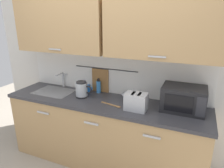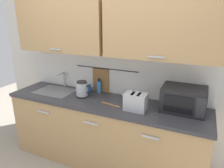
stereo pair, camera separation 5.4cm
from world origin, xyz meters
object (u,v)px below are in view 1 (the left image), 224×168
object	(u,v)px
electric_kettle	(82,90)
mug_near_sink	(88,88)
microwave	(183,98)
mixing_bowl	(130,96)
wooden_spoon	(113,105)
toaster	(136,101)
dish_soap_bottle	(99,86)

from	to	relation	value
electric_kettle	mug_near_sink	world-z (taller)	electric_kettle
microwave	mixing_bowl	size ratio (longest dim) A/B	2.15
electric_kettle	wooden_spoon	size ratio (longest dim) A/B	0.83
microwave	mixing_bowl	distance (m)	0.64
wooden_spoon	electric_kettle	bearing A→B (deg)	168.40
electric_kettle	toaster	world-z (taller)	electric_kettle
wooden_spoon	mixing_bowl	bearing A→B (deg)	65.62
toaster	wooden_spoon	bearing A→B (deg)	-178.50
microwave	wooden_spoon	distance (m)	0.79
wooden_spoon	dish_soap_bottle	bearing A→B (deg)	137.20
microwave	wooden_spoon	bearing A→B (deg)	-164.95
mixing_bowl	wooden_spoon	xyz separation A→B (m)	(-0.12, -0.26, -0.04)
microwave	mixing_bowl	world-z (taller)	microwave
mixing_bowl	wooden_spoon	bearing A→B (deg)	-114.38
mug_near_sink	microwave	bearing A→B (deg)	-4.15
toaster	mug_near_sink	bearing A→B (deg)	159.76
microwave	dish_soap_bottle	size ratio (longest dim) A/B	2.35
dish_soap_bottle	mixing_bowl	bearing A→B (deg)	-7.98
dish_soap_bottle	mug_near_sink	world-z (taller)	dish_soap_bottle
dish_soap_bottle	toaster	size ratio (longest dim) A/B	0.77
electric_kettle	mixing_bowl	xyz separation A→B (m)	(0.59, 0.16, -0.06)
dish_soap_bottle	mixing_bowl	xyz separation A→B (m)	(0.47, -0.07, -0.04)
mug_near_sink	toaster	size ratio (longest dim) A/B	0.47
dish_soap_bottle	wooden_spoon	xyz separation A→B (m)	(0.35, -0.33, -0.08)
electric_kettle	wooden_spoon	world-z (taller)	electric_kettle
microwave	dish_soap_bottle	bearing A→B (deg)	173.54
toaster	electric_kettle	bearing A→B (deg)	173.10
dish_soap_bottle	wooden_spoon	bearing A→B (deg)	-42.80
toaster	wooden_spoon	distance (m)	0.29
microwave	toaster	distance (m)	0.52
microwave	mixing_bowl	xyz separation A→B (m)	(-0.63, 0.06, -0.09)
electric_kettle	mug_near_sink	bearing A→B (deg)	97.95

